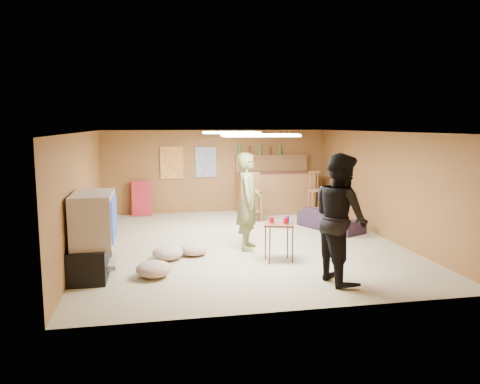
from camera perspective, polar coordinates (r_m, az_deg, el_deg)
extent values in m
plane|color=tan|center=(9.39, 0.23, -6.22)|extent=(7.00, 7.00, 0.00)
cube|color=silver|center=(9.10, 0.24, 7.32)|extent=(6.00, 7.00, 0.02)
cube|color=brown|center=(12.61, -2.85, 2.55)|extent=(6.00, 0.02, 2.20)
cube|color=brown|center=(5.84, 6.93, -4.12)|extent=(6.00, 0.02, 2.20)
cube|color=brown|center=(9.10, -18.64, -0.06)|extent=(0.02, 7.00, 2.20)
cube|color=brown|center=(10.19, 17.02, 0.86)|extent=(0.02, 7.00, 2.20)
cube|color=black|center=(7.77, -17.75, -7.79)|extent=(0.55, 1.30, 0.50)
cube|color=#B2B2B7|center=(7.78, -16.09, -8.48)|extent=(0.35, 0.50, 0.08)
cube|color=#B2B2B7|center=(7.62, -17.44, -3.08)|extent=(0.60, 1.10, 0.80)
cube|color=navy|center=(7.59, -15.11, -3.03)|extent=(0.02, 0.95, 0.65)
cube|color=brown|center=(12.45, 4.38, -0.09)|extent=(2.00, 0.60, 1.10)
cube|color=#411D14|center=(12.14, 4.72, 2.31)|extent=(2.10, 0.12, 0.05)
cube|color=brown|center=(12.78, 3.89, 4.41)|extent=(2.00, 0.18, 0.05)
cube|color=brown|center=(12.82, 3.86, 3.08)|extent=(2.00, 0.14, 0.60)
cube|color=#BF3F26|center=(12.44, -8.32, 3.55)|extent=(0.60, 0.03, 0.85)
cube|color=#334C99|center=(12.51, -4.20, 3.64)|extent=(0.55, 0.03, 0.80)
cube|color=#B22130|center=(12.37, -11.91, -0.76)|extent=(0.50, 0.26, 0.91)
cube|color=white|center=(7.63, 2.44, 6.92)|extent=(1.20, 0.60, 0.04)
cube|color=white|center=(10.28, -1.07, 7.25)|extent=(1.20, 0.60, 0.04)
imported|color=brown|center=(8.77, 1.02, -1.15)|extent=(0.63, 0.77, 1.83)
imported|color=black|center=(7.11, 12.14, -3.09)|extent=(0.86, 1.03, 1.94)
imported|color=black|center=(10.73, 10.97, -3.30)|extent=(1.21, 1.68, 0.46)
cube|color=#411D14|center=(8.13, 4.76, -6.14)|extent=(0.61, 0.54, 0.66)
cylinder|color=#AC0B19|center=(8.07, 3.89, -3.44)|extent=(0.10, 0.10, 0.11)
cylinder|color=#AC0B19|center=(8.02, 5.58, -3.50)|extent=(0.09, 0.09, 0.12)
cylinder|color=#201596|center=(8.19, 5.73, -3.28)|extent=(0.09, 0.09, 0.11)
ellipsoid|color=tan|center=(8.34, -8.79, -7.32)|extent=(0.65, 0.65, 0.24)
ellipsoid|color=tan|center=(8.55, -5.61, -6.96)|extent=(0.56, 0.56, 0.22)
ellipsoid|color=tan|center=(7.46, -10.48, -9.23)|extent=(0.66, 0.66, 0.25)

